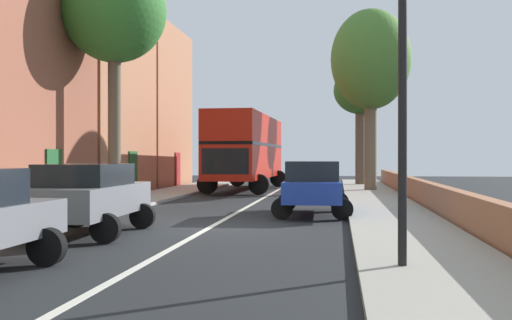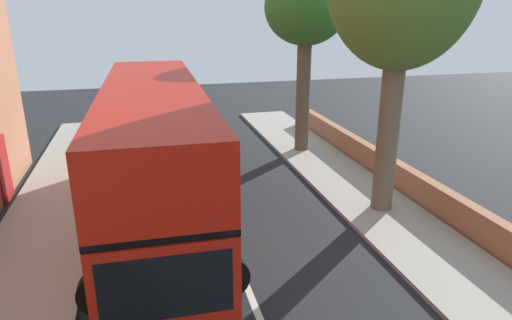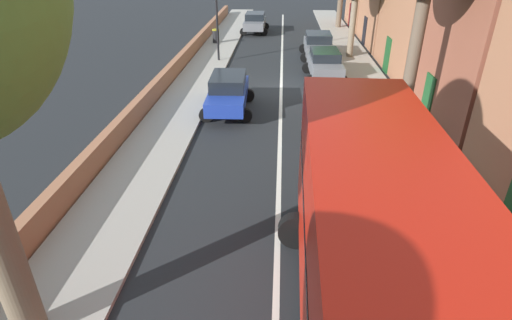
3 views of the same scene
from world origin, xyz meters
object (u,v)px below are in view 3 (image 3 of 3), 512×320
object	(u,v)px
lamppost_right	(216,2)
parked_car_grey_right_2	(255,22)
parked_car_blue_right_0	(228,91)
parked_car_grey_left_3	(325,63)
parked_car_grey_left_1	(318,44)
double_decker_bus	(389,297)
litter_bin_right	(216,36)

from	to	relation	value
lamppost_right	parked_car_grey_right_2	bearing A→B (deg)	-99.76
parked_car_blue_right_0	lamppost_right	world-z (taller)	lamppost_right
parked_car_grey_right_2	parked_car_grey_left_3	size ratio (longest dim) A/B	1.05
parked_car_grey_left_3	lamppost_right	distance (m)	8.22
parked_car_blue_right_0	parked_car_grey_left_1	distance (m)	11.80
double_decker_bus	parked_car_grey_left_1	xyz separation A→B (m)	(-0.80, -24.38, -1.42)
litter_bin_right	parked_car_grey_left_1	bearing A→B (deg)	153.76
parked_car_grey_left_1	litter_bin_right	xyz separation A→B (m)	(7.80, -3.84, -0.29)
parked_car_grey_right_2	parked_car_grey_left_1	bearing A→B (deg)	119.38
parked_car_grey_left_1	parked_car_grey_right_2	distance (m)	10.19
parked_car_grey_right_2	litter_bin_right	xyz separation A→B (m)	(2.80, 5.03, -0.31)
parked_car_grey_right_2	parked_car_grey_left_3	world-z (taller)	parked_car_grey_right_2
parked_car_grey_left_1	lamppost_right	world-z (taller)	lamppost_right
parked_car_blue_right_0	litter_bin_right	xyz separation A→B (m)	(2.80, -14.53, -0.31)
parked_car_grey_left_1	lamppost_right	bearing A→B (deg)	13.13
parked_car_grey_right_2	litter_bin_right	bearing A→B (deg)	60.91
parked_car_blue_right_0	parked_car_grey_left_1	world-z (taller)	parked_car_blue_right_0
double_decker_bus	parked_car_grey_left_3	distance (m)	19.22
parked_car_grey_left_1	parked_car_grey_left_3	size ratio (longest dim) A/B	0.99
parked_car_blue_right_0	parked_car_grey_right_2	size ratio (longest dim) A/B	0.99
lamppost_right	litter_bin_right	bearing A→B (deg)	-79.57
parked_car_grey_right_2	parked_car_blue_right_0	bearing A→B (deg)	89.99
parked_car_grey_right_2	lamppost_right	world-z (taller)	lamppost_right
parked_car_grey_left_1	lamppost_right	xyz separation A→B (m)	(6.80, 1.59, 2.87)
parked_car_grey_left_1	litter_bin_right	size ratio (longest dim) A/B	4.08
parked_car_grey_left_1	parked_car_grey_right_2	world-z (taller)	parked_car_grey_right_2
parked_car_blue_right_0	lamppost_right	distance (m)	9.70
double_decker_bus	parked_car_grey_right_2	bearing A→B (deg)	-82.80
parked_car_grey_right_2	lamppost_right	size ratio (longest dim) A/B	0.72
parked_car_grey_left_3	parked_car_grey_left_1	bearing A→B (deg)	-90.02
parked_car_grey_left_1	lamppost_right	distance (m)	7.55
parked_car_grey_left_3	litter_bin_right	bearing A→B (deg)	-49.32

